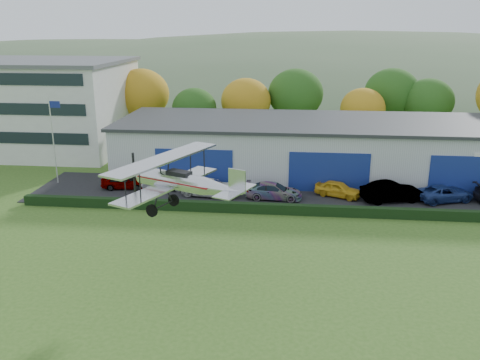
# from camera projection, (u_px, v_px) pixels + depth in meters

# --- Properties ---
(ground) EXTENTS (300.00, 300.00, 0.00)m
(ground) POSITION_uv_depth(u_px,v_px,m) (251.00, 335.00, 23.91)
(ground) COLOR #365C1D
(ground) RESTS_ON ground
(apron) EXTENTS (48.00, 9.00, 0.05)m
(apron) POSITION_uv_depth(u_px,v_px,m) (305.00, 195.00, 43.55)
(apron) COLOR black
(apron) RESTS_ON ground
(hedge) EXTENTS (46.00, 0.60, 0.80)m
(hedge) POSITION_uv_depth(u_px,v_px,m) (307.00, 210.00, 38.88)
(hedge) COLOR black
(hedge) RESTS_ON ground
(hangar) EXTENTS (40.60, 12.60, 5.30)m
(hangar) POSITION_uv_depth(u_px,v_px,m) (325.00, 147.00, 49.20)
(hangar) COLOR #B2B7BC
(hangar) RESTS_ON ground
(office_block) EXTENTS (20.60, 15.60, 10.40)m
(office_block) POSITION_uv_depth(u_px,v_px,m) (38.00, 105.00, 58.38)
(office_block) COLOR silver
(office_block) RESTS_ON ground
(flagpole) EXTENTS (1.05, 0.10, 8.00)m
(flagpole) POSITION_uv_depth(u_px,v_px,m) (54.00, 133.00, 45.36)
(flagpole) COLOR silver
(flagpole) RESTS_ON ground
(tree_belt) EXTENTS (75.70, 13.22, 10.12)m
(tree_belt) POSITION_uv_depth(u_px,v_px,m) (286.00, 99.00, 60.74)
(tree_belt) COLOR #3D2614
(tree_belt) RESTS_ON ground
(distant_hills) EXTENTS (430.00, 196.00, 56.00)m
(distant_hills) POSITION_uv_depth(u_px,v_px,m) (273.00, 113.00, 161.18)
(distant_hills) COLOR #4C6642
(distant_hills) RESTS_ON ground
(car_0) EXTENTS (4.16, 2.00, 1.37)m
(car_0) POSITION_uv_depth(u_px,v_px,m) (124.00, 181.00, 44.95)
(car_0) COLOR gray
(car_0) RESTS_ON apron
(car_1) EXTENTS (4.23, 1.51, 1.39)m
(car_1) POSITION_uv_depth(u_px,v_px,m) (166.00, 182.00, 44.71)
(car_1) COLOR silver
(car_1) RESTS_ON apron
(car_2) EXTENTS (5.31, 3.00, 1.40)m
(car_2) POSITION_uv_depth(u_px,v_px,m) (211.00, 187.00, 43.18)
(car_2) COLOR silver
(car_2) RESTS_ON apron
(car_3) EXTENTS (4.82, 2.11, 1.38)m
(car_3) POSITION_uv_depth(u_px,v_px,m) (274.00, 191.00, 42.30)
(car_3) COLOR gray
(car_3) RESTS_ON apron
(car_4) EXTENTS (4.24, 3.03, 1.34)m
(car_4) POSITION_uv_depth(u_px,v_px,m) (338.00, 189.00, 42.83)
(car_4) COLOR gold
(car_4) RESTS_ON apron
(car_5) EXTENTS (5.38, 3.07, 1.68)m
(car_5) POSITION_uv_depth(u_px,v_px,m) (392.00, 192.00, 41.63)
(car_5) COLOR gray
(car_5) RESTS_ON apron
(car_6) EXTENTS (5.23, 3.65, 1.33)m
(car_6) POSITION_uv_depth(u_px,v_px,m) (445.00, 193.00, 41.77)
(car_6) COLOR navy
(car_6) RESTS_ON apron
(biplane) EXTENTS (7.44, 8.16, 3.12)m
(biplane) POSITION_uv_depth(u_px,v_px,m) (181.00, 180.00, 26.76)
(biplane) COLOR silver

